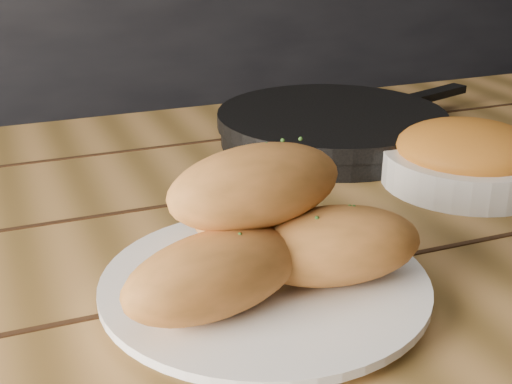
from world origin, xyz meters
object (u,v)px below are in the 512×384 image
at_px(plate, 265,287).
at_px(skillet, 332,126).
at_px(bread_rolls, 260,231).
at_px(bowl, 467,158).
at_px(table, 237,311).

height_order(plate, skillet, skillet).
bearing_deg(bread_rolls, bowl, 25.81).
bearing_deg(bread_rolls, table, 79.48).
distance_m(table, bowl, 0.33).
bearing_deg(bowl, bread_rolls, -154.19).
distance_m(table, plate, 0.16).
height_order(skillet, bowl, bowl).
height_order(table, bread_rolls, bread_rolls).
bearing_deg(skillet, bread_rolls, -125.22).
relative_size(plate, bowl, 1.41).
xyz_separation_m(table, plate, (-0.02, -0.12, 0.10)).
bearing_deg(bread_rolls, skillet, 54.78).
height_order(bread_rolls, bowl, bread_rolls).
bearing_deg(bowl, table, -173.42).
distance_m(table, bread_rolls, 0.20).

